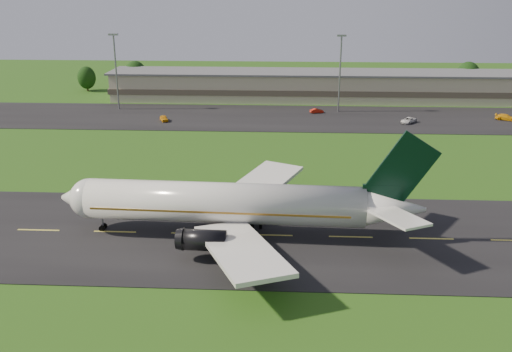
{
  "coord_description": "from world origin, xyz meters",
  "views": [
    {
      "loc": [
        -9.38,
        -72.16,
        33.6
      ],
      "look_at": [
        -13.51,
        8.0,
        6.0
      ],
      "focal_mm": 40.0,
      "sensor_mm": 36.0,
      "label": 1
    }
  ],
  "objects_px": {
    "airliner": "(231,204)",
    "light_mast_centre": "(340,64)",
    "light_mast_west": "(115,63)",
    "terminal": "(339,87)",
    "service_vehicle_b": "(317,111)",
    "service_vehicle_c": "(408,120)",
    "service_vehicle_a": "(164,118)",
    "service_vehicle_d": "(506,117)"
  },
  "relations": [
    {
      "from": "light_mast_centre",
      "to": "service_vehicle_d",
      "type": "xyz_separation_m",
      "value": [
        41.51,
        -8.14,
        -11.89
      ]
    },
    {
      "from": "light_mast_west",
      "to": "service_vehicle_c",
      "type": "xyz_separation_m",
      "value": [
        76.3,
        -12.4,
        -11.97
      ]
    },
    {
      "from": "light_mast_west",
      "to": "service_vehicle_a",
      "type": "height_order",
      "value": "light_mast_west"
    },
    {
      "from": "light_mast_centre",
      "to": "service_vehicle_b",
      "type": "xyz_separation_m",
      "value": [
        -5.89,
        -2.33,
        -12.05
      ]
    },
    {
      "from": "service_vehicle_a",
      "to": "service_vehicle_c",
      "type": "bearing_deg",
      "value": -22.01
    },
    {
      "from": "airliner",
      "to": "light_mast_centre",
      "type": "xyz_separation_m",
      "value": [
        21.55,
        80.03,
        8.08
      ]
    },
    {
      "from": "service_vehicle_b",
      "to": "service_vehicle_c",
      "type": "distance_m",
      "value": 24.37
    },
    {
      "from": "terminal",
      "to": "light_mast_west",
      "type": "relative_size",
      "value": 7.13
    },
    {
      "from": "terminal",
      "to": "service_vehicle_c",
      "type": "bearing_deg",
      "value": -62.47
    },
    {
      "from": "terminal",
      "to": "light_mast_west",
      "type": "bearing_deg",
      "value": -165.24
    },
    {
      "from": "airliner",
      "to": "terminal",
      "type": "xyz_separation_m",
      "value": [
        22.95,
        96.22,
        -0.67
      ]
    },
    {
      "from": "airliner",
      "to": "light_mast_west",
      "type": "distance_m",
      "value": 89.16
    },
    {
      "from": "airliner",
      "to": "service_vehicle_d",
      "type": "distance_m",
      "value": 95.7
    },
    {
      "from": "service_vehicle_a",
      "to": "service_vehicle_c",
      "type": "relative_size",
      "value": 0.84
    },
    {
      "from": "service_vehicle_c",
      "to": "service_vehicle_d",
      "type": "distance_m",
      "value": 25.57
    },
    {
      "from": "terminal",
      "to": "light_mast_centre",
      "type": "xyz_separation_m",
      "value": [
        -1.4,
        -16.18,
        8.75
      ]
    },
    {
      "from": "terminal",
      "to": "light_mast_centre",
      "type": "height_order",
      "value": "light_mast_centre"
    },
    {
      "from": "airliner",
      "to": "service_vehicle_b",
      "type": "xyz_separation_m",
      "value": [
        15.66,
        77.7,
        -3.97
      ]
    },
    {
      "from": "service_vehicle_d",
      "to": "terminal",
      "type": "bearing_deg",
      "value": 82.99
    },
    {
      "from": "light_mast_centre",
      "to": "service_vehicle_d",
      "type": "distance_m",
      "value": 43.94
    },
    {
      "from": "service_vehicle_b",
      "to": "service_vehicle_d",
      "type": "xyz_separation_m",
      "value": [
        47.4,
        -5.81,
        0.16
      ]
    },
    {
      "from": "light_mast_west",
      "to": "service_vehicle_c",
      "type": "bearing_deg",
      "value": -9.23
    },
    {
      "from": "light_mast_west",
      "to": "light_mast_centre",
      "type": "distance_m",
      "value": 60.0
    },
    {
      "from": "airliner",
      "to": "light_mast_centre",
      "type": "relative_size",
      "value": 2.52
    },
    {
      "from": "light_mast_west",
      "to": "service_vehicle_d",
      "type": "xyz_separation_m",
      "value": [
        101.51,
        -8.14,
        -11.89
      ]
    },
    {
      "from": "light_mast_centre",
      "to": "airliner",
      "type": "bearing_deg",
      "value": -105.07
    },
    {
      "from": "airliner",
      "to": "service_vehicle_c",
      "type": "distance_m",
      "value": 77.6
    },
    {
      "from": "service_vehicle_a",
      "to": "service_vehicle_c",
      "type": "height_order",
      "value": "service_vehicle_a"
    },
    {
      "from": "airliner",
      "to": "terminal",
      "type": "relative_size",
      "value": 0.35
    },
    {
      "from": "light_mast_west",
      "to": "service_vehicle_a",
      "type": "bearing_deg",
      "value": -41.48
    },
    {
      "from": "service_vehicle_a",
      "to": "service_vehicle_b",
      "type": "xyz_separation_m",
      "value": [
        38.81,
        11.19,
        -0.1
      ]
    },
    {
      "from": "service_vehicle_d",
      "to": "light_mast_centre",
      "type": "bearing_deg",
      "value": 103.13
    },
    {
      "from": "terminal",
      "to": "service_vehicle_b",
      "type": "relative_size",
      "value": 40.5
    },
    {
      "from": "light_mast_centre",
      "to": "light_mast_west",
      "type": "bearing_deg",
      "value": 180.0
    },
    {
      "from": "light_mast_west",
      "to": "service_vehicle_b",
      "type": "distance_m",
      "value": 55.48
    },
    {
      "from": "airliner",
      "to": "light_mast_centre",
      "type": "bearing_deg",
      "value": 77.18
    },
    {
      "from": "terminal",
      "to": "light_mast_west",
      "type": "distance_m",
      "value": 64.1
    },
    {
      "from": "service_vehicle_c",
      "to": "light_mast_centre",
      "type": "bearing_deg",
      "value": -175.9
    },
    {
      "from": "service_vehicle_b",
      "to": "light_mast_centre",
      "type": "bearing_deg",
      "value": -85.69
    },
    {
      "from": "airliner",
      "to": "light_mast_centre",
      "type": "distance_m",
      "value": 83.28
    },
    {
      "from": "light_mast_west",
      "to": "light_mast_centre",
      "type": "height_order",
      "value": "same"
    },
    {
      "from": "light_mast_west",
      "to": "service_vehicle_c",
      "type": "relative_size",
      "value": 4.25
    }
  ]
}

